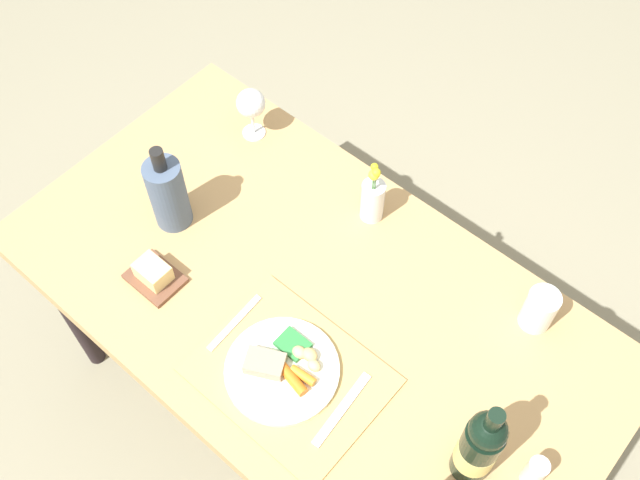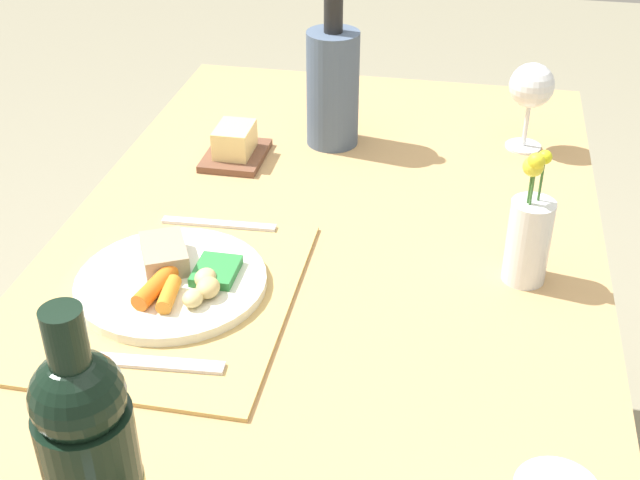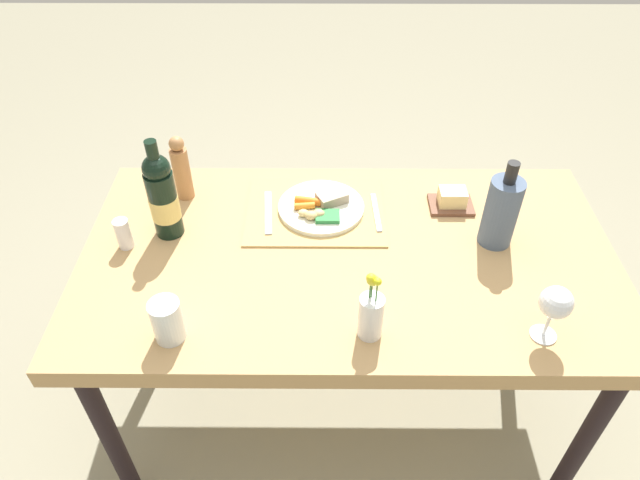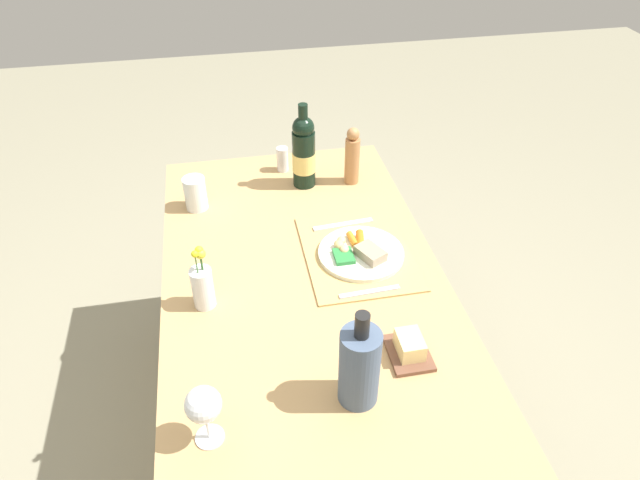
% 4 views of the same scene
% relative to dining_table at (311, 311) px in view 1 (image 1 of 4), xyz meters
% --- Properties ---
extents(ground_plane, '(8.00, 8.00, 0.00)m').
position_rel_dining_table_xyz_m(ground_plane, '(0.00, 0.00, -0.68)').
color(ground_plane, gray).
extents(dining_table, '(1.48, 0.80, 0.75)m').
position_rel_dining_table_xyz_m(dining_table, '(0.00, 0.00, 0.00)').
color(dining_table, tan).
rests_on(dining_table, ground_plane).
extents(placemat, '(0.41, 0.32, 0.01)m').
position_rel_dining_table_xyz_m(placemat, '(0.09, -0.18, 0.07)').
color(placemat, tan).
rests_on(placemat, dining_table).
extents(dinner_plate, '(0.26, 0.26, 0.04)m').
position_rel_dining_table_xyz_m(dinner_plate, '(0.08, -0.18, 0.09)').
color(dinner_plate, white).
rests_on(dinner_plate, placemat).
extents(fork, '(0.02, 0.17, 0.00)m').
position_rel_dining_table_xyz_m(fork, '(-0.09, -0.17, 0.08)').
color(fork, silver).
rests_on(fork, placemat).
extents(knife, '(0.04, 0.20, 0.00)m').
position_rel_dining_table_xyz_m(knife, '(0.23, -0.16, 0.08)').
color(knife, silver).
rests_on(knife, placemat).
extents(flower_vase, '(0.06, 0.06, 0.19)m').
position_rel_dining_table_xyz_m(flower_vase, '(-0.04, 0.28, 0.14)').
color(flower_vase, silver).
rests_on(flower_vase, dining_table).
extents(cooler_bottle, '(0.09, 0.09, 0.26)m').
position_rel_dining_table_xyz_m(cooler_bottle, '(-0.41, -0.05, 0.17)').
color(cooler_bottle, '#495B75').
rests_on(cooler_bottle, dining_table).
extents(water_tumbler, '(0.07, 0.07, 0.11)m').
position_rel_dining_table_xyz_m(water_tumbler, '(0.43, 0.29, 0.12)').
color(water_tumbler, silver).
rests_on(water_tumbler, dining_table).
extents(wine_glass, '(0.08, 0.08, 0.16)m').
position_rel_dining_table_xyz_m(wine_glass, '(-0.46, 0.29, 0.18)').
color(wine_glass, white).
rests_on(wine_glass, dining_table).
extents(salt_shaker, '(0.04, 0.04, 0.09)m').
position_rel_dining_table_xyz_m(salt_shaker, '(0.62, -0.02, 0.11)').
color(salt_shaker, white).
rests_on(salt_shaker, dining_table).
extents(butter_dish, '(0.13, 0.10, 0.06)m').
position_rel_dining_table_xyz_m(butter_dish, '(-0.32, -0.20, 0.09)').
color(butter_dish, brown).
rests_on(butter_dish, dining_table).
extents(wine_bottle, '(0.08, 0.08, 0.30)m').
position_rel_dining_table_xyz_m(wine_bottle, '(0.51, -0.08, 0.20)').
color(wine_bottle, black).
rests_on(wine_bottle, dining_table).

